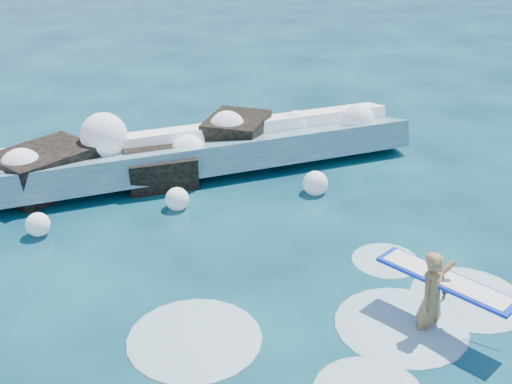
% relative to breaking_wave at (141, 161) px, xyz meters
% --- Properties ---
extents(ground, '(200.00, 200.00, 0.00)m').
position_rel_breaking_wave_xyz_m(ground, '(0.29, -6.50, -0.49)').
color(ground, '#082340').
rests_on(ground, ground).
extents(breaking_wave, '(16.18, 2.60, 1.39)m').
position_rel_breaking_wave_xyz_m(breaking_wave, '(0.00, 0.00, 0.00)').
color(breaking_wave, teal).
rests_on(breaking_wave, ground).
extents(rock_cluster, '(8.52, 3.29, 1.45)m').
position_rel_breaking_wave_xyz_m(rock_cluster, '(0.02, 0.09, -0.03)').
color(rock_cluster, black).
rests_on(rock_cluster, ground).
extents(surfer_with_board, '(1.65, 3.05, 1.96)m').
position_rel_breaking_wave_xyz_m(surfer_with_board, '(3.66, -8.91, 0.24)').
color(surfer_with_board, '#A3794C').
rests_on(surfer_with_board, ground).
extents(wave_spray, '(15.02, 4.15, 1.97)m').
position_rel_breaking_wave_xyz_m(wave_spray, '(-0.69, -0.16, 0.42)').
color(wave_spray, white).
rests_on(wave_spray, ground).
extents(surf_foam, '(9.61, 5.31, 0.13)m').
position_rel_breaking_wave_xyz_m(surf_foam, '(2.71, -8.49, -0.49)').
color(surf_foam, silver).
rests_on(surf_foam, ground).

